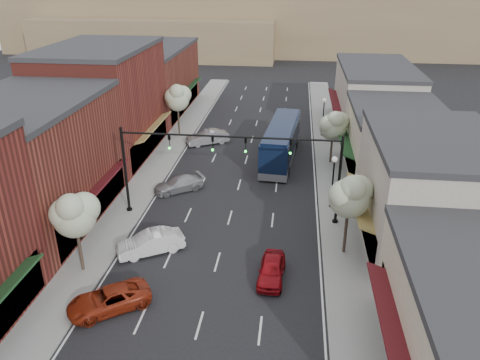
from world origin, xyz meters
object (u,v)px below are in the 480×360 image
(lamp_post_far, at_px, (324,111))
(parked_car_a, at_px, (109,299))
(signal_mast_right, at_px, (307,166))
(coach_bus, at_px, (281,141))
(tree_right_far, at_px, (334,125))
(parked_car_e, at_px, (207,137))
(signal_mast_left, at_px, (155,159))
(red_hatchback, at_px, (272,270))
(lamp_post_near, at_px, (333,174))
(parked_car_c, at_px, (179,184))
(tree_left_near, at_px, (74,213))
(parked_car_b, at_px, (150,243))
(tree_left_far, at_px, (178,97))
(tree_right_near, at_px, (350,195))

(lamp_post_far, distance_m, parked_car_a, 33.97)
(signal_mast_right, distance_m, coach_bus, 12.99)
(tree_right_far, relative_size, parked_car_e, 1.18)
(signal_mast_left, relative_size, parked_car_e, 1.78)
(signal_mast_left, relative_size, red_hatchback, 2.12)
(signal_mast_left, xyz_separation_m, lamp_post_near, (13.42, 2.50, -1.62))
(signal_mast_left, xyz_separation_m, parked_car_e, (0.93, 16.02, -3.86))
(parked_car_c, bearing_deg, tree_left_near, -48.92)
(coach_bus, bearing_deg, parked_car_b, -109.16)
(coach_bus, relative_size, parked_car_c, 2.79)
(tree_right_far, height_order, lamp_post_far, tree_right_far)
(signal_mast_right, relative_size, tree_left_far, 1.34)
(coach_bus, bearing_deg, lamp_post_far, 64.74)
(signal_mast_right, relative_size, red_hatchback, 2.12)
(tree_right_far, bearing_deg, parked_car_a, -120.45)
(tree_left_far, relative_size, parked_car_e, 1.33)
(tree_right_near, relative_size, tree_left_near, 1.05)
(lamp_post_far, relative_size, parked_car_a, 0.96)
(tree_right_far, bearing_deg, lamp_post_far, 93.88)
(signal_mast_right, distance_m, parked_car_c, 12.13)
(signal_mast_right, height_order, tree_left_near, signal_mast_right)
(tree_left_far, distance_m, lamp_post_near, 22.33)
(tree_right_near, distance_m, coach_bus, 17.47)
(lamp_post_far, bearing_deg, parked_car_c, -129.07)
(tree_right_far, bearing_deg, tree_left_far, 160.13)
(tree_left_far, distance_m, parked_car_b, 23.92)
(signal_mast_right, xyz_separation_m, tree_left_far, (-13.87, 17.95, -0.02))
(tree_left_far, bearing_deg, lamp_post_near, -43.89)
(signal_mast_right, bearing_deg, lamp_post_near, 48.95)
(signal_mast_left, height_order, parked_car_c, signal_mast_left)
(lamp_post_near, distance_m, lamp_post_far, 17.50)
(signal_mast_right, height_order, tree_right_near, signal_mast_right)
(tree_right_far, relative_size, parked_car_b, 1.20)
(signal_mast_right, relative_size, tree_left_near, 1.44)
(tree_right_near, distance_m, parked_car_e, 24.22)
(tree_left_far, bearing_deg, red_hatchback, -64.85)
(lamp_post_near, xyz_separation_m, parked_car_e, (-12.50, 13.52, -2.24))
(tree_right_far, relative_size, parked_car_a, 1.18)
(tree_right_near, relative_size, parked_car_e, 1.29)
(tree_right_far, xyz_separation_m, tree_left_near, (-16.60, -20.00, 0.23))
(signal_mast_left, height_order, lamp_post_near, signal_mast_left)
(signal_mast_right, height_order, tree_right_far, signal_mast_right)
(tree_left_near, height_order, lamp_post_near, tree_left_near)
(signal_mast_left, bearing_deg, tree_left_near, -108.10)
(parked_car_a, bearing_deg, parked_car_c, 143.92)
(signal_mast_right, xyz_separation_m, tree_right_near, (2.73, -4.05, -0.17))
(red_hatchback, height_order, parked_car_c, red_hatchback)
(tree_right_near, height_order, parked_car_b, tree_right_near)
(tree_right_near, height_order, parked_car_a, tree_right_near)
(signal_mast_right, bearing_deg, parked_car_a, -134.11)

